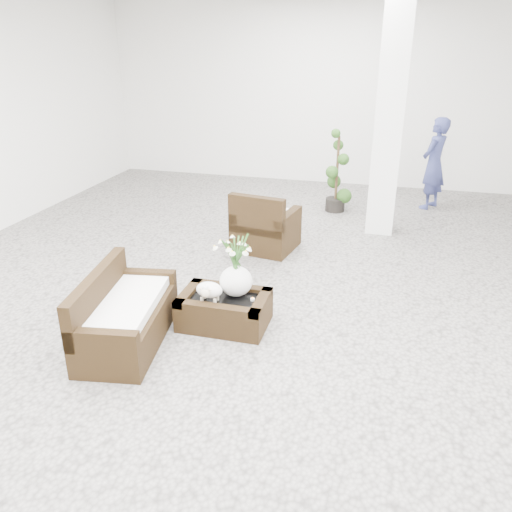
% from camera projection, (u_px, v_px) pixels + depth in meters
% --- Properties ---
extents(ground, '(11.00, 11.00, 0.00)m').
position_uv_depth(ground, '(258.00, 303.00, 5.90)').
color(ground, gray).
rests_on(ground, ground).
extents(column, '(0.40, 0.40, 3.50)m').
position_uv_depth(column, '(390.00, 115.00, 7.42)').
color(column, white).
rests_on(column, ground).
extents(coffee_table, '(0.90, 0.60, 0.31)m').
position_uv_depth(coffee_table, '(224.00, 311.00, 5.41)').
color(coffee_table, '#31200E').
rests_on(coffee_table, ground).
extents(sheep_figurine, '(0.28, 0.23, 0.21)m').
position_uv_depth(sheep_figurine, '(209.00, 292.00, 5.24)').
color(sheep_figurine, white).
rests_on(sheep_figurine, coffee_table).
extents(planter_narcissus, '(0.44, 0.44, 0.80)m').
position_uv_depth(planter_narcissus, '(236.00, 259.00, 5.25)').
color(planter_narcissus, white).
rests_on(planter_narcissus, coffee_table).
extents(tealight, '(0.04, 0.04, 0.03)m').
position_uv_depth(tealight, '(253.00, 299.00, 5.29)').
color(tealight, white).
rests_on(tealight, coffee_table).
extents(armchair, '(0.91, 0.88, 0.85)m').
position_uv_depth(armchair, '(266.00, 220.00, 7.27)').
color(armchair, '#31200E').
rests_on(armchair, ground).
extents(loveseat, '(0.86, 1.45, 0.73)m').
position_uv_depth(loveseat, '(126.00, 309.00, 5.03)').
color(loveseat, '#31200E').
rests_on(loveseat, ground).
extents(topiary, '(0.37, 0.37, 1.38)m').
position_uv_depth(topiary, '(337.00, 172.00, 8.75)').
color(topiary, '#234415').
rests_on(topiary, ground).
extents(shopper, '(0.60, 0.68, 1.56)m').
position_uv_depth(shopper, '(434.00, 164.00, 8.89)').
color(shopper, navy).
rests_on(shopper, ground).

